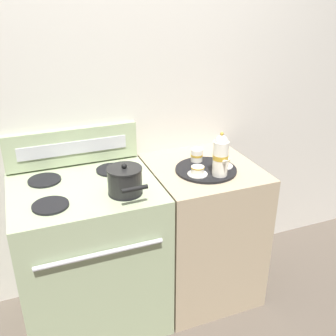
{
  "coord_description": "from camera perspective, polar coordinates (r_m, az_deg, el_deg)",
  "views": [
    {
      "loc": [
        -0.57,
        -1.89,
        1.85
      ],
      "look_at": [
        0.13,
        -0.1,
        0.97
      ],
      "focal_mm": 42.0,
      "sensor_mm": 36.0,
      "label": 1
    }
  ],
  "objects": [
    {
      "name": "ground_plane",
      "position": [
        2.71,
        -3.5,
        -18.54
      ],
      "size": [
        6.0,
        6.0,
        0.0
      ],
      "primitive_type": "plane",
      "color": "brown"
    },
    {
      "name": "side_counter",
      "position": [
        2.55,
        4.84,
        -8.96
      ],
      "size": [
        0.62,
        0.65,
        0.89
      ],
      "color": "tan",
      "rests_on": "ground"
    },
    {
      "name": "teapot",
      "position": [
        2.16,
        7.66,
        1.85
      ],
      "size": [
        0.09,
        0.14,
        0.25
      ],
      "color": "white",
      "rests_on": "serving_tray"
    },
    {
      "name": "creamer_jug",
      "position": [
        2.36,
        4.19,
        1.9
      ],
      "size": [
        0.07,
        0.07,
        0.08
      ],
      "color": "white",
      "rests_on": "serving_tray"
    },
    {
      "name": "serving_tray",
      "position": [
        2.28,
        5.52,
        -0.23
      ],
      "size": [
        0.36,
        0.36,
        0.01
      ],
      "color": "black",
      "rests_on": "side_counter"
    },
    {
      "name": "teacup_right",
      "position": [
        2.31,
        8.03,
        0.77
      ],
      "size": [
        0.11,
        0.11,
        0.05
      ],
      "color": "white",
      "rests_on": "serving_tray"
    },
    {
      "name": "stove",
      "position": [
        2.37,
        -11.15,
        -12.27
      ],
      "size": [
        0.78,
        0.68,
        0.9
      ],
      "color": "#9EAD84",
      "rests_on": "ground"
    },
    {
      "name": "teacup_left",
      "position": [
        2.19,
        4.32,
        -0.39
      ],
      "size": [
        0.11,
        0.11,
        0.05
      ],
      "color": "white",
      "rests_on": "serving_tray"
    },
    {
      "name": "control_panel",
      "position": [
        2.37,
        -13.69,
        3.06
      ],
      "size": [
        0.77,
        0.05,
        0.22
      ],
      "color": "#9EAD84",
      "rests_on": "stove"
    },
    {
      "name": "wall_back",
      "position": [
        2.44,
        -6.76,
        6.47
      ],
      "size": [
        6.0,
        0.05,
        2.2
      ],
      "color": "beige",
      "rests_on": "ground"
    },
    {
      "name": "saucepan",
      "position": [
        2.01,
        -6.26,
        -1.71
      ],
      "size": [
        0.18,
        0.26,
        0.16
      ],
      "color": "black",
      "rests_on": "stove"
    }
  ]
}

